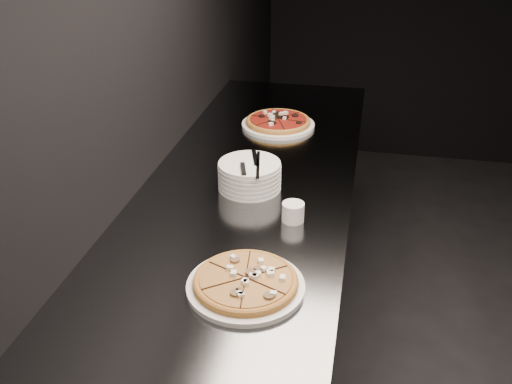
% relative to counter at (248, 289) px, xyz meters
% --- Properties ---
extents(wall_left, '(0.02, 5.00, 2.80)m').
position_rel_counter_xyz_m(wall_left, '(-0.37, 0.00, 0.94)').
color(wall_left, black).
rests_on(wall_left, floor).
extents(counter, '(0.74, 2.44, 0.92)m').
position_rel_counter_xyz_m(counter, '(0.00, 0.00, 0.00)').
color(counter, '#5B5E62').
rests_on(counter, floor).
extents(pizza_mushroom, '(0.37, 0.37, 0.04)m').
position_rel_counter_xyz_m(pizza_mushroom, '(0.12, -0.58, 0.48)').
color(pizza_mushroom, white).
rests_on(pizza_mushroom, counter).
extents(pizza_tomato, '(0.33, 0.33, 0.04)m').
position_rel_counter_xyz_m(pizza_tomato, '(0.01, 0.59, 0.48)').
color(pizza_tomato, white).
rests_on(pizza_tomato, counter).
extents(plate_stack, '(0.22, 0.22, 0.10)m').
position_rel_counter_xyz_m(plate_stack, '(0.01, -0.01, 0.51)').
color(plate_stack, white).
rests_on(plate_stack, counter).
extents(cutlery, '(0.07, 0.23, 0.01)m').
position_rel_counter_xyz_m(cutlery, '(0.02, -0.03, 0.56)').
color(cutlery, '#B9BBC0').
rests_on(cutlery, plate_stack).
extents(ramekin, '(0.07, 0.07, 0.06)m').
position_rel_counter_xyz_m(ramekin, '(0.19, -0.20, 0.49)').
color(ramekin, silver).
rests_on(ramekin, counter).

